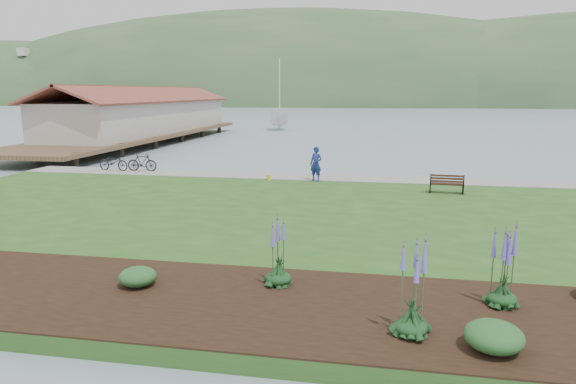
# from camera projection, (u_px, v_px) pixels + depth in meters

# --- Properties ---
(ground) EXTENTS (600.00, 600.00, 0.00)m
(ground) POSITION_uv_depth(u_px,v_px,m) (302.00, 215.00, 20.73)
(ground) COLOR gray
(ground) RESTS_ON ground
(lawn) EXTENTS (34.00, 20.00, 0.40)m
(lawn) POSITION_uv_depth(u_px,v_px,m) (294.00, 222.00, 18.76)
(lawn) COLOR #254E1B
(lawn) RESTS_ON ground
(shoreline_path) EXTENTS (34.00, 2.20, 0.03)m
(shoreline_path) POSITION_uv_depth(u_px,v_px,m) (322.00, 177.00, 27.31)
(shoreline_path) COLOR gray
(shoreline_path) RESTS_ON lawn
(garden_bed) EXTENTS (24.00, 4.40, 0.04)m
(garden_bed) POSITION_uv_depth(u_px,v_px,m) (372.00, 311.00, 10.66)
(garden_bed) COLOR black
(garden_bed) RESTS_ON lawn
(far_hillside) EXTENTS (580.00, 80.00, 38.00)m
(far_hillside) POSITION_uv_depth(u_px,v_px,m) (433.00, 106.00, 181.18)
(far_hillside) COLOR #32532F
(far_hillside) RESTS_ON ground
(pier_pavilion) EXTENTS (8.00, 36.00, 5.40)m
(pier_pavilion) POSITION_uv_depth(u_px,v_px,m) (145.00, 115.00, 50.35)
(pier_pavilion) COLOR #4C3826
(pier_pavilion) RESTS_ON ground
(park_bench) EXTENTS (1.50, 0.71, 0.91)m
(park_bench) POSITION_uv_depth(u_px,v_px,m) (447.00, 183.00, 23.03)
(park_bench) COLOR black
(park_bench) RESTS_ON lawn
(person) EXTENTS (0.89, 0.76, 2.08)m
(person) POSITION_uv_depth(u_px,v_px,m) (316.00, 161.00, 26.04)
(person) COLOR navy
(person) RESTS_ON lawn
(bicycle_a) EXTENTS (0.96, 2.01, 1.01)m
(bicycle_a) POSITION_uv_depth(u_px,v_px,m) (113.00, 162.00, 29.57)
(bicycle_a) COLOR black
(bicycle_a) RESTS_ON lawn
(bicycle_b) EXTENTS (0.56, 1.75, 1.05)m
(bicycle_b) POSITION_uv_depth(u_px,v_px,m) (142.00, 162.00, 29.36)
(bicycle_b) COLOR black
(bicycle_b) RESTS_ON lawn
(sailboat) EXTENTS (12.64, 12.80, 28.63)m
(sailboat) POSITION_uv_depth(u_px,v_px,m) (280.00, 130.00, 66.77)
(sailboat) COLOR silver
(sailboat) RESTS_ON ground
(pannier) EXTENTS (0.25, 0.30, 0.27)m
(pannier) POSITION_uv_depth(u_px,v_px,m) (269.00, 177.00, 26.53)
(pannier) COLOR yellow
(pannier) RESTS_ON lawn
(echium_0) EXTENTS (0.62, 0.62, 2.09)m
(echium_0) POSITION_uv_depth(u_px,v_px,m) (413.00, 292.00, 9.43)
(echium_0) COLOR #133619
(echium_0) RESTS_ON garden_bed
(echium_1) EXTENTS (0.62, 0.62, 1.97)m
(echium_1) POSITION_uv_depth(u_px,v_px,m) (505.00, 268.00, 10.74)
(echium_1) COLOR #133619
(echium_1) RESTS_ON garden_bed
(echium_4) EXTENTS (0.62, 0.62, 1.93)m
(echium_4) POSITION_uv_depth(u_px,v_px,m) (279.00, 255.00, 11.95)
(echium_4) COLOR #133619
(echium_4) RESTS_ON garden_bed
(shrub_0) EXTENTS (0.88, 0.88, 0.44)m
(shrub_0) POSITION_uv_depth(u_px,v_px,m) (138.00, 277.00, 11.98)
(shrub_0) COLOR #1E4C21
(shrub_0) RESTS_ON garden_bed
(shrub_1) EXTENTS (1.03, 1.03, 0.52)m
(shrub_1) POSITION_uv_depth(u_px,v_px,m) (494.00, 336.00, 8.97)
(shrub_1) COLOR #1E4C21
(shrub_1) RESTS_ON garden_bed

